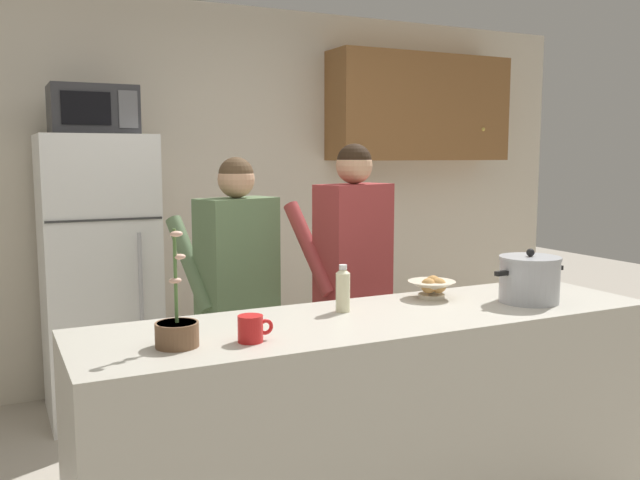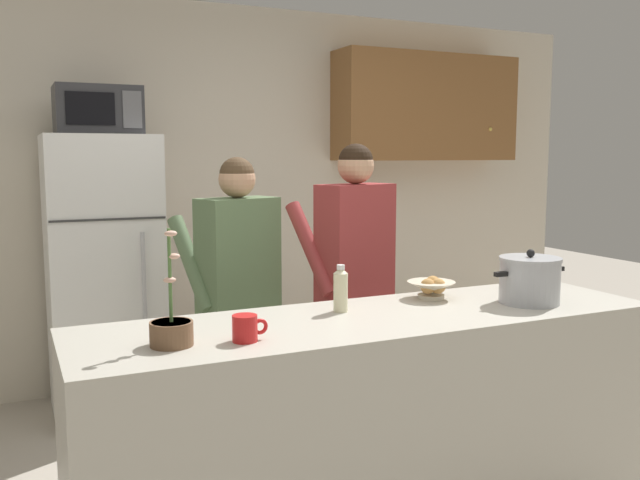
% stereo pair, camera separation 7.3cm
% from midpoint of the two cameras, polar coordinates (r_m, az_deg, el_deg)
% --- Properties ---
extents(back_wall_unit, '(6.00, 0.48, 2.60)m').
position_cam_midpoint_polar(back_wall_unit, '(4.91, -6.30, 5.23)').
color(back_wall_unit, beige).
rests_on(back_wall_unit, ground).
extents(kitchen_island, '(2.46, 0.68, 0.92)m').
position_cam_midpoint_polar(kitchen_island, '(2.95, 4.13, -15.05)').
color(kitchen_island, '#BCB7A8').
rests_on(kitchen_island, ground).
extents(refrigerator, '(0.64, 0.68, 1.69)m').
position_cam_midpoint_polar(refrigerator, '(4.30, -18.53, -2.95)').
color(refrigerator, white).
rests_on(refrigerator, ground).
extents(microwave, '(0.48, 0.37, 0.28)m').
position_cam_midpoint_polar(microwave, '(4.23, -19.03, 10.27)').
color(microwave, '#2D2D30').
rests_on(microwave, refrigerator).
extents(person_near_pot, '(0.56, 0.51, 1.57)m').
position_cam_midpoint_polar(person_near_pot, '(3.44, -7.64, -3.07)').
color(person_near_pot, black).
rests_on(person_near_pot, ground).
extents(person_by_sink, '(0.58, 0.52, 1.63)m').
position_cam_midpoint_polar(person_by_sink, '(3.61, 2.16, -1.70)').
color(person_by_sink, black).
rests_on(person_by_sink, ground).
extents(cooking_pot, '(0.38, 0.27, 0.24)m').
position_cam_midpoint_polar(cooking_pot, '(3.16, 16.56, -3.17)').
color(cooking_pot, '#ADAFB5').
rests_on(cooking_pot, kitchen_island).
extents(coffee_mug, '(0.13, 0.09, 0.10)m').
position_cam_midpoint_polar(coffee_mug, '(2.42, -6.67, -7.41)').
color(coffee_mug, red).
rests_on(coffee_mug, kitchen_island).
extents(bread_bowl, '(0.22, 0.22, 0.10)m').
position_cam_midpoint_polar(bread_bowl, '(3.15, 8.74, -3.96)').
color(bread_bowl, beige).
rests_on(bread_bowl, kitchen_island).
extents(bottle_near_edge, '(0.06, 0.06, 0.20)m').
position_cam_midpoint_polar(bottle_near_edge, '(2.85, 1.20, -4.12)').
color(bottle_near_edge, beige).
rests_on(bottle_near_edge, kitchen_island).
extents(potted_orchid, '(0.15, 0.15, 0.41)m').
position_cam_midpoint_polar(potted_orchid, '(2.40, -12.80, -7.38)').
color(potted_orchid, brown).
rests_on(potted_orchid, kitchen_island).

